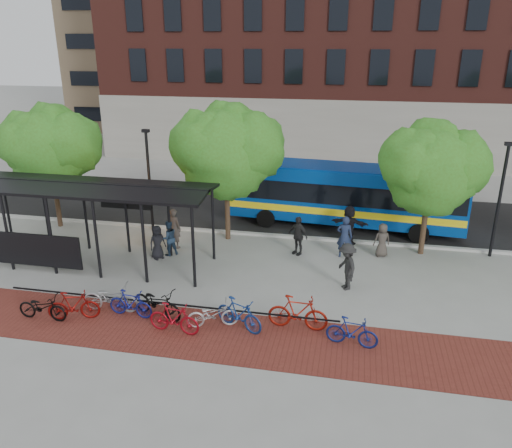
% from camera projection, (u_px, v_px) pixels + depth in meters
% --- Properties ---
extents(ground, '(160.00, 160.00, 0.00)m').
position_uv_depth(ground, '(278.00, 273.00, 20.66)').
color(ground, '#9E9E99').
rests_on(ground, ground).
extents(asphalt_street, '(160.00, 8.00, 0.01)m').
position_uv_depth(asphalt_street, '(301.00, 212.00, 28.02)').
color(asphalt_street, black).
rests_on(asphalt_street, ground).
extents(curb, '(160.00, 0.25, 0.12)m').
position_uv_depth(curb, '(291.00, 237.00, 24.32)').
color(curb, '#B7B7B2').
rests_on(curb, ground).
extents(brick_strip, '(24.00, 3.00, 0.01)m').
position_uv_depth(brick_strip, '(194.00, 333.00, 16.44)').
color(brick_strip, maroon).
rests_on(brick_strip, ground).
extents(bike_rack_rail, '(12.00, 0.05, 0.95)m').
position_uv_depth(bike_rack_rail, '(167.00, 315.00, 17.51)').
color(bike_rack_rail, black).
rests_on(bike_rack_rail, ground).
extents(building_brick, '(55.00, 14.00, 20.00)m').
position_uv_depth(building_brick, '(458.00, 28.00, 39.26)').
color(building_brick, '#5C2620').
rests_on(building_brick, ground).
extents(bus_shelter, '(10.60, 3.07, 3.60)m').
position_uv_depth(bus_shelter, '(84.00, 196.00, 20.71)').
color(bus_shelter, black).
rests_on(bus_shelter, ground).
extents(tree_a, '(4.90, 4.00, 6.18)m').
position_uv_depth(tree_a, '(51.00, 145.00, 24.51)').
color(tree_a, '#382619').
rests_on(tree_a, ground).
extents(tree_b, '(5.15, 4.20, 6.47)m').
position_uv_depth(tree_b, '(228.00, 148.00, 22.75)').
color(tree_b, '#382619').
rests_on(tree_b, ground).
extents(tree_c, '(4.66, 3.80, 5.92)m').
position_uv_depth(tree_c, '(433.00, 166.00, 21.21)').
color(tree_c, '#382619').
rests_on(tree_c, ground).
extents(lamp_post_left, '(0.35, 0.20, 5.12)m').
position_uv_depth(lamp_post_left, '(149.00, 178.00, 24.33)').
color(lamp_post_left, black).
rests_on(lamp_post_left, ground).
extents(lamp_post_right, '(0.35, 0.20, 5.12)m').
position_uv_depth(lamp_post_right, '(500.00, 197.00, 21.35)').
color(lamp_post_right, black).
rests_on(lamp_post_right, ground).
extents(bus, '(11.93, 3.59, 3.17)m').
position_uv_depth(bus, '(344.00, 192.00, 25.29)').
color(bus, '#083D9C').
rests_on(bus, ground).
extents(bike_0, '(1.81, 0.66, 0.94)m').
position_uv_depth(bike_0, '(42.00, 307.00, 17.07)').
color(bike_0, black).
rests_on(bike_0, ground).
extents(bike_1, '(1.82, 0.99, 1.05)m').
position_uv_depth(bike_1, '(74.00, 306.00, 17.06)').
color(bike_1, maroon).
rests_on(bike_1, ground).
extents(bike_2, '(2.06, 0.84, 1.06)m').
position_uv_depth(bike_2, '(111.00, 298.00, 17.59)').
color(bike_2, '#969698').
rests_on(bike_2, ground).
extents(bike_3, '(1.71, 0.65, 1.00)m').
position_uv_depth(bike_3, '(130.00, 303.00, 17.25)').
color(bike_3, navy).
rests_on(bike_3, ground).
extents(bike_4, '(2.18, 1.35, 1.08)m').
position_uv_depth(bike_4, '(157.00, 303.00, 17.23)').
color(bike_4, black).
rests_on(bike_4, ground).
extents(bike_5, '(1.82, 0.69, 1.07)m').
position_uv_depth(bike_5, '(174.00, 318.00, 16.27)').
color(bike_5, maroon).
rests_on(bike_5, ground).
extents(bike_6, '(1.83, 1.14, 0.91)m').
position_uv_depth(bike_6, '(213.00, 314.00, 16.66)').
color(bike_6, '#B7B8BA').
rests_on(bike_6, ground).
extents(bike_7, '(1.89, 1.24, 1.11)m').
position_uv_depth(bike_7, '(239.00, 314.00, 16.48)').
color(bike_7, navy).
rests_on(bike_7, ground).
extents(bike_9, '(2.02, 0.64, 1.20)m').
position_uv_depth(bike_9, '(298.00, 313.00, 16.48)').
color(bike_9, maroon).
rests_on(bike_9, ground).
extents(bike_11, '(1.70, 0.70, 0.99)m').
position_uv_depth(bike_11, '(352.00, 332.00, 15.58)').
color(bike_11, navy).
rests_on(bike_11, ground).
extents(pedestrian_0, '(0.85, 0.89, 1.53)m').
position_uv_depth(pedestrian_0, '(157.00, 242.00, 21.80)').
color(pedestrian_0, black).
rests_on(pedestrian_0, ground).
extents(pedestrian_1, '(0.81, 0.67, 1.89)m').
position_uv_depth(pedestrian_1, '(175.00, 228.00, 22.92)').
color(pedestrian_1, '#3D3631').
rests_on(pedestrian_1, ground).
extents(pedestrian_2, '(0.99, 0.98, 1.61)m').
position_uv_depth(pedestrian_2, '(169.00, 238.00, 22.15)').
color(pedestrian_2, '#21344D').
rests_on(pedestrian_2, ground).
extents(pedestrian_4, '(1.11, 0.93, 1.78)m').
position_uv_depth(pedestrian_4, '(298.00, 235.00, 22.22)').
color(pedestrian_4, '#252525').
rests_on(pedestrian_4, ground).
extents(pedestrian_5, '(1.82, 0.88, 1.89)m').
position_uv_depth(pedestrian_5, '(349.00, 225.00, 23.32)').
color(pedestrian_5, black).
rests_on(pedestrian_5, ground).
extents(pedestrian_6, '(0.87, 0.71, 1.53)m').
position_uv_depth(pedestrian_6, '(382.00, 240.00, 22.03)').
color(pedestrian_6, '#433C35').
rests_on(pedestrian_6, ground).
extents(pedestrian_7, '(0.72, 0.49, 1.92)m').
position_uv_depth(pedestrian_7, '(345.00, 237.00, 21.88)').
color(pedestrian_7, '#1D2744').
rests_on(pedestrian_7, ground).
extents(pedestrian_9, '(1.12, 1.38, 1.86)m').
position_uv_depth(pedestrian_9, '(347.00, 267.00, 19.06)').
color(pedestrian_9, black).
rests_on(pedestrian_9, ground).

